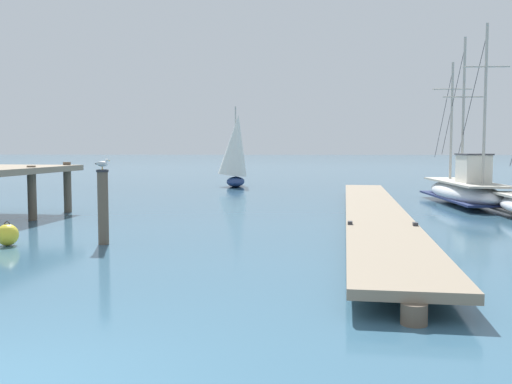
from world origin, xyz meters
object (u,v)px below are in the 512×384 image
(perched_seagull, at_px, (102,164))
(mooring_buoy, at_px, (7,235))
(distant_sailboat, at_px, (235,151))
(fishing_boat_0, at_px, (465,189))
(mooring_piling, at_px, (103,206))

(perched_seagull, height_order, mooring_buoy, perched_seagull)
(perched_seagull, distance_m, distant_sailboat, 21.61)
(fishing_boat_0, bearing_deg, mooring_piling, -136.86)
(mooring_piling, height_order, mooring_buoy, mooring_piling)
(fishing_boat_0, relative_size, distant_sailboat, 1.76)
(perched_seagull, bearing_deg, mooring_buoy, -170.46)
(mooring_piling, bearing_deg, perched_seagull, -179.21)
(mooring_piling, xyz_separation_m, distant_sailboat, (0.85, 21.60, 1.22))
(fishing_boat_0, height_order, distant_sailboat, fishing_boat_0)
(perched_seagull, height_order, distant_sailboat, distant_sailboat)
(perched_seagull, bearing_deg, fishing_boat_0, 43.13)
(mooring_piling, bearing_deg, mooring_buoy, -170.48)
(distant_sailboat, bearing_deg, perched_seagull, -92.27)
(fishing_boat_0, bearing_deg, distant_sailboat, 135.76)
(distant_sailboat, bearing_deg, fishing_boat_0, -44.24)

